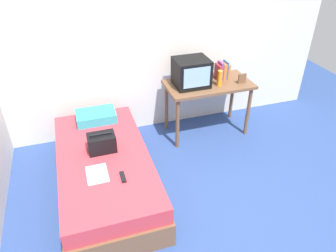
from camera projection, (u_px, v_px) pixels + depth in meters
ground_plane at (202, 222)px, 3.30m from camera, size 8.00×8.00×0.00m
wall_back at (148, 39)px, 4.19m from camera, size 5.20×0.10×2.60m
bed at (105, 172)px, 3.61m from camera, size 1.00×2.00×0.47m
desk at (208, 90)px, 4.35m from camera, size 1.16×0.60×0.77m
tv at (191, 72)px, 4.15m from camera, size 0.44×0.39×0.36m
water_bottle at (220, 78)px, 4.17m from camera, size 0.07×0.07×0.21m
book_row at (222, 71)px, 4.36m from camera, size 0.17×0.17×0.24m
picture_frame at (242, 79)px, 4.26m from camera, size 0.11×0.02×0.14m
pillow at (96, 116)px, 4.05m from camera, size 0.49×0.33×0.12m
handbag at (102, 143)px, 3.50m from camera, size 0.30×0.20×0.22m
magazine at (97, 174)px, 3.22m from camera, size 0.21×0.29×0.01m
remote_dark at (123, 177)px, 3.17m from camera, size 0.04×0.16×0.02m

